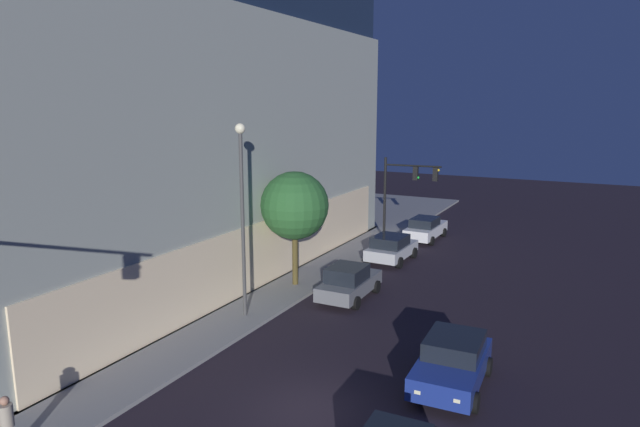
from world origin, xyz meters
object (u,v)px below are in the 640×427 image
modern_building (72,117)px  traffic_light_far_corner (406,183)px  car_blue (452,362)px  pedestrian_waiting (7,421)px  car_white (426,228)px  car_grey (349,282)px  car_silver (391,248)px  street_lamp_sidewalk (242,199)px  sidewalk_tree (295,206)px

modern_building → traffic_light_far_corner: modern_building is taller
modern_building → car_blue: 26.86m
traffic_light_far_corner → pedestrian_waiting: size_ratio=3.30×
pedestrian_waiting → car_white: pedestrian_waiting is taller
modern_building → car_grey: 19.95m
car_blue → car_silver: car_blue is taller
modern_building → street_lamp_sidewalk: bearing=-105.1°
pedestrian_waiting → car_silver: size_ratio=0.42×
sidewalk_tree → street_lamp_sidewalk: bearing=-177.7°
pedestrian_waiting → car_blue: bearing=-44.9°
pedestrian_waiting → car_grey: pedestrian_waiting is taller
sidewalk_tree → car_grey: 4.74m
car_grey → car_silver: 7.21m
street_lamp_sidewalk → sidewalk_tree: bearing=2.3°
car_grey → car_white: car_grey is taller
car_blue → car_white: (19.67, 6.89, -0.05)m
pedestrian_waiting → car_blue: 13.36m
pedestrian_waiting → car_grey: bearing=-10.1°
car_blue → sidewalk_tree: bearing=56.5°
sidewalk_tree → car_blue: 12.33m
street_lamp_sidewalk → pedestrian_waiting: (-11.19, -0.24, -4.24)m
street_lamp_sidewalk → car_white: bearing=-8.8°
car_grey → street_lamp_sidewalk: bearing=145.9°
street_lamp_sidewalk → car_silver: (11.66, -2.55, -4.57)m
car_white → traffic_light_far_corner: bearing=146.4°
sidewalk_tree → car_blue: sidewalk_tree is taller
pedestrian_waiting → sidewalk_tree: bearing=1.6°
street_lamp_sidewalk → car_blue: (-1.73, -9.68, -4.55)m
traffic_light_far_corner → car_white: traffic_light_far_corner is taller
car_white → street_lamp_sidewalk: bearing=171.2°
traffic_light_far_corner → car_silver: traffic_light_far_corner is taller
street_lamp_sidewalk → car_grey: street_lamp_sidewalk is taller
sidewalk_tree → car_grey: (-0.35, -3.21, -3.47)m
traffic_light_far_corner → modern_building: bearing=125.6°
sidewalk_tree → car_silver: size_ratio=1.45×
modern_building → pedestrian_waiting: size_ratio=18.14×
car_white → modern_building: bearing=127.2°
sidewalk_tree → pedestrian_waiting: (-15.99, -0.44, -3.14)m
traffic_light_far_corner → pedestrian_waiting: traffic_light_far_corner is taller
car_grey → car_silver: size_ratio=1.04×
car_white → sidewalk_tree: bearing=167.2°
traffic_light_far_corner → street_lamp_sidewalk: 16.58m
modern_building → car_grey: modern_building is taller
traffic_light_far_corner → sidewalk_tree: 11.80m
car_grey → car_blue: bearing=-132.9°
car_blue → car_silver: bearing=28.0°
street_lamp_sidewalk → sidewalk_tree: 4.93m
street_lamp_sidewalk → pedestrian_waiting: bearing=-178.7°
car_blue → car_white: car_blue is taller
car_blue → street_lamp_sidewalk: bearing=79.8°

